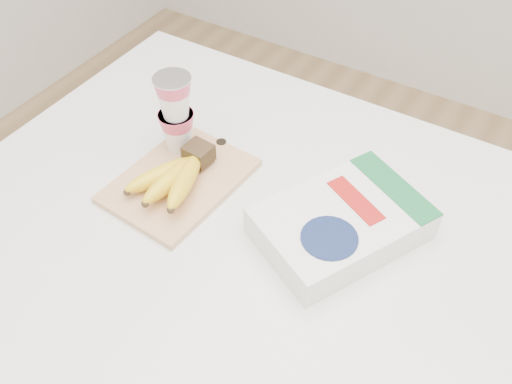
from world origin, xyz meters
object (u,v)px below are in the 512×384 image
cutting_board (179,181)px  cereal_box (341,223)px  bananas (176,175)px  yogurt_stack (175,112)px

cutting_board → cereal_box: bearing=12.0°
cutting_board → cereal_box: (0.31, 0.04, 0.02)m
cereal_box → cutting_board: bearing=-145.2°
bananas → cereal_box: 0.30m
cutting_board → bananas: bananas is taller
bananas → cutting_board: bearing=114.2°
cereal_box → yogurt_stack: bearing=-157.5°
cutting_board → bananas: bearing=-61.6°
cutting_board → cereal_box: cereal_box is taller
bananas → yogurt_stack: bearing=123.9°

